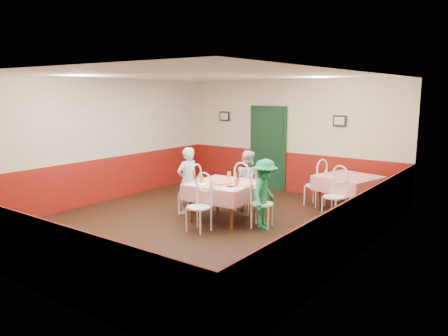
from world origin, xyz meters
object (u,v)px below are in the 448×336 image
Objects in this scene: pizza at (221,182)px; diner_right at (265,194)px; glass_a at (201,179)px; beer_bottle at (238,174)px; chair_far at (246,190)px; wallet at (231,187)px; diner_left at (188,181)px; chair_second_b at (334,197)px; diner_far at (247,180)px; glass_b at (237,183)px; chair_near at (199,207)px; chair_left at (190,193)px; glass_c at (229,175)px; chair_second_a at (315,186)px; chair_right at (262,204)px; main_table at (224,202)px; second_table at (348,194)px.

pizza is 0.94m from diner_right.
glass_a is 0.78m from beer_bottle.
beer_bottle is (0.10, -0.45, 0.43)m from chair_far.
wallet is 1.26m from diner_left.
glass_a is at bearing -128.54° from chair_second_b.
chair_far reaches higher than pizza.
diner_far is (-0.00, 0.05, 0.20)m from chair_far.
glass_a is 0.78m from glass_b.
diner_right is (1.80, 0.11, -0.05)m from diner_left.
chair_second_b is 2.05m from glass_b.
glass_a is at bearing 124.02° from chair_near.
diner_right reaches higher than glass_a.
diner_left is at bearing 178.67° from pizza.
glass_b is 0.66× the size of beer_bottle.
diner_far is at bearing 134.58° from chair_left.
glass_c is at bearing 106.31° from pizza.
glass_c is at bearing -20.27° from chair_second_a.
chair_left is 1.00× the size of chair_right.
chair_near reaches higher than glass_a.
chair_second_b is 2.15m from wallet.
diner_far is at bearing 102.12° from beer_bottle.
chair_right is 0.68m from wallet.
beer_bottle is 0.73m from wallet.
wallet is at bearing 106.47° from diner_right.
diner_left reaches higher than glass_a.
chair_left and chair_near have the same top height.
chair_left is 0.25m from diner_left.
diner_left is (-0.90, -0.05, 0.32)m from main_table.
glass_a is 0.98× the size of glass_c.
glass_b reaches higher than chair_right.
chair_second_a is 2.09m from glass_c.
chair_right is 1.00× the size of chair_far.
beer_bottle reaches higher than glass_a.
chair_far is 1.62m from chair_second_a.
chair_far is at bearing 36.65° from diner_right.
chair_second_b is 8.18× the size of wallet.
chair_second_a is 6.56× the size of glass_a.
chair_second_a is at bearing 134.16° from chair_left.
second_table is 2.82m from pizza.
chair_right and chair_far have the same top height.
chair_near is 3.09m from chair_second_a.
chair_second_b is at bearing 45.96° from wallet.
chair_far is at bearing 106.12° from wallet.
glass_b is at bearing 79.03° from chair_left.
chair_near reaches higher than wallet.
chair_second_b is 0.65× the size of diner_left.
glass_c is at bearing 179.98° from beer_bottle.
chair_near is at bearing -118.61° from glass_b.
second_table is at bearing 48.63° from glass_a.
diner_far is (-0.40, 1.16, -0.12)m from wallet.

